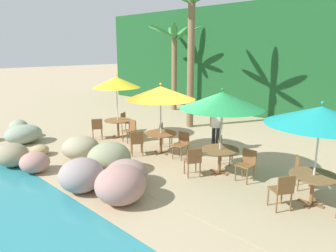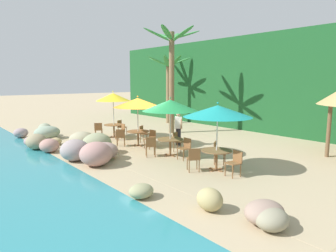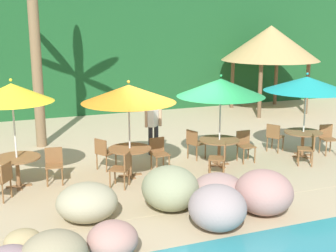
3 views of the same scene
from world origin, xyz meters
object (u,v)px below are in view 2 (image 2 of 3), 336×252
chair_teal_inland (218,151)px  chair_teal_left (194,158)px  chair_green_inland (177,140)px  waiter_in_white (178,126)px  dining_table_green (170,142)px  chair_green_left (151,145)px  palm_tree_nearest (168,76)px  umbrella_teal (218,111)px  dining_table_yellow (114,127)px  chair_yellow_seaward (121,130)px  umbrella_orange (138,103)px  dining_table_teal (217,154)px  dining_table_orange (138,134)px  palm_tree_second (172,63)px  chair_green_seaward (185,147)px  chair_orange_seaward (151,138)px  chair_yellow_left (98,129)px  chair_teal_seaward (235,161)px  chair_yellow_inland (121,126)px  chair_orange_inland (143,133)px  umbrella_green (170,105)px  umbrella_yellow (113,97)px  chair_orange_left (121,136)px

chair_teal_inland → chair_teal_left: size_ratio=1.00×
chair_green_inland → waiter_in_white: waiter_in_white is taller
dining_table_green → chair_green_left: chair_green_left is taller
palm_tree_nearest → waiter_in_white: (6.51, -4.79, -2.53)m
chair_green_inland → chair_teal_inland: (2.56, -0.18, 0.00)m
chair_green_inland → umbrella_teal: bearing=-15.5°
dining_table_yellow → chair_yellow_seaward: chair_yellow_seaward is taller
umbrella_orange → dining_table_teal: 5.43m
dining_table_orange → chair_green_left: size_ratio=1.26×
dining_table_orange → palm_tree_second: bearing=116.1°
dining_table_orange → chair_green_seaward: chair_green_seaward is taller
chair_yellow_seaward → chair_orange_seaward: size_ratio=1.00×
chair_yellow_left → waiter_in_white: waiter_in_white is taller
umbrella_orange → chair_teal_seaward: bearing=-1.8°
chair_yellow_inland → dining_table_orange: chair_yellow_inland is taller
chair_green_left → umbrella_teal: bearing=12.5°
umbrella_teal → chair_orange_inland: bearing=171.7°
umbrella_teal → palm_tree_nearest: palm_tree_nearest is taller
dining_table_green → chair_green_left: (-0.36, -0.77, -0.10)m
chair_yellow_left → palm_tree_second: (1.27, 4.30, 3.73)m
dining_table_yellow → umbrella_orange: bearing=-4.3°
umbrella_green → chair_green_left: bearing=-115.1°
chair_yellow_left → dining_table_teal: bearing=2.8°
dining_table_yellow → palm_tree_second: (0.90, 3.52, 3.62)m
umbrella_yellow → chair_teal_inland: size_ratio=3.01×
chair_yellow_inland → umbrella_yellow: bearing=-58.8°
chair_yellow_seaward → palm_tree_nearest: 7.70m
chair_teal_inland → chair_orange_seaward: bearing=-174.8°
waiter_in_white → chair_teal_left: bearing=-34.6°
palm_tree_second → chair_yellow_inland: bearing=-115.8°
chair_orange_seaward → dining_table_teal: chair_orange_seaward is taller
chair_teal_seaward → chair_teal_left: 1.43m
chair_orange_inland → chair_green_inland: bearing=0.5°
dining_table_orange → chair_orange_inland: bearing=127.7°
chair_orange_seaward → umbrella_teal: (4.37, -0.32, 1.63)m
chair_yellow_inland → chair_green_left: size_ratio=1.00×
umbrella_yellow → chair_orange_left: size_ratio=3.01×
chair_yellow_left → chair_teal_seaward: 9.16m
chair_teal_inland → waiter_in_white: 3.68m
umbrella_yellow → umbrella_teal: (7.94, -0.36, -0.15)m
chair_orange_seaward → umbrella_orange: bearing=-168.9°
chair_yellow_left → umbrella_teal: size_ratio=0.35×
dining_table_yellow → waiter_in_white: size_ratio=0.65×
dining_table_teal → waiter_in_white: waiter_in_white is taller
chair_yellow_seaward → palm_tree_second: bearing=89.2°
dining_table_yellow → chair_green_seaward: size_ratio=1.26×
umbrella_teal → dining_table_teal: 1.53m
chair_yellow_left → palm_tree_second: palm_tree_second is taller
chair_teal_inland → chair_green_inland: bearing=175.9°
chair_yellow_seaward → dining_table_teal: chair_yellow_seaward is taller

